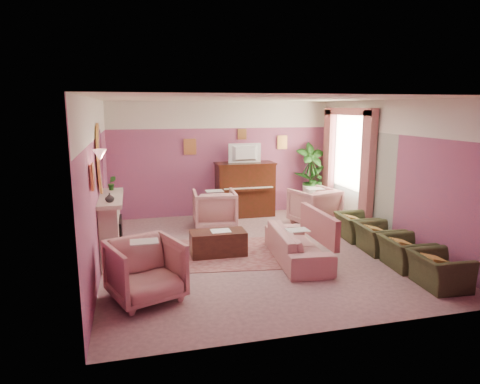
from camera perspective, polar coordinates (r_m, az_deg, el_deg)
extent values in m
cube|color=gray|center=(8.09, 2.15, -7.94)|extent=(5.50, 6.00, 0.01)
cube|color=white|center=(7.64, 2.31, 12.31)|extent=(5.50, 6.00, 0.01)
cube|color=#7F4875|center=(10.62, -2.39, 4.45)|extent=(5.50, 0.02, 2.80)
cube|color=#7F4875|center=(5.00, 12.05, -3.59)|extent=(5.50, 0.02, 2.80)
cube|color=#7F4875|center=(7.45, -18.51, 0.94)|extent=(0.02, 6.00, 2.80)
cube|color=#7F4875|center=(8.91, 19.45, 2.50)|extent=(0.02, 6.00, 2.80)
cube|color=silver|center=(10.54, -2.43, 10.26)|extent=(5.50, 0.01, 0.65)
cube|color=#A4AB9A|center=(10.05, 15.17, 1.80)|extent=(0.01, 3.00, 2.15)
cube|color=#C0AD9B|center=(7.82, -16.85, -4.88)|extent=(0.30, 1.40, 1.10)
cube|color=black|center=(7.86, -16.05, -5.90)|extent=(0.18, 0.72, 0.68)
cube|color=#FF360E|center=(7.91, -15.69, -7.13)|extent=(0.06, 0.54, 0.10)
cube|color=#C0AD9B|center=(7.69, -16.87, -0.78)|extent=(0.40, 1.55, 0.07)
cube|color=#C0AD9B|center=(7.98, -15.18, -8.53)|extent=(0.55, 1.50, 0.02)
ellipsoid|color=#DCA04E|center=(7.59, -18.22, 4.20)|extent=(0.04, 0.72, 1.20)
ellipsoid|color=white|center=(7.59, -18.03, 4.21)|extent=(0.01, 0.60, 1.06)
cone|color=#DF9D8F|center=(6.52, -18.18, 4.72)|extent=(0.20, 0.20, 0.16)
cube|color=#3B1A0D|center=(10.55, 0.66, 0.28)|extent=(1.40, 0.60, 1.30)
cube|color=#3B1A0D|center=(10.20, 1.17, 0.31)|extent=(1.30, 0.12, 0.06)
cube|color=beige|center=(10.19, 1.17, 0.53)|extent=(1.20, 0.08, 0.02)
cube|color=#3B1A0D|center=(10.44, 0.67, 3.84)|extent=(1.45, 0.65, 0.04)
imported|color=black|center=(10.36, 0.75, 5.40)|extent=(0.80, 0.12, 0.48)
cube|color=#DCA04E|center=(10.41, -6.69, 6.02)|extent=(0.30, 0.03, 0.38)
cube|color=#DCA04E|center=(10.97, 5.63, 6.62)|extent=(0.26, 0.03, 0.34)
cube|color=#DCA04E|center=(10.64, 0.29, 7.72)|extent=(0.22, 0.03, 0.26)
cube|color=#DCA04E|center=(6.21, -19.06, 1.95)|extent=(0.03, 0.28, 0.36)
cube|color=beige|center=(10.17, 14.49, 5.50)|extent=(0.03, 1.40, 1.80)
cube|color=#A85E5F|center=(9.39, 16.63, 2.46)|extent=(0.16, 0.34, 2.60)
cube|color=#A85E5F|center=(10.99, 11.73, 3.93)|extent=(0.16, 0.34, 2.60)
cube|color=#A85E5F|center=(10.09, 14.33, 10.36)|extent=(0.16, 2.20, 0.16)
imported|color=#1B4B15|center=(8.19, -16.71, 1.16)|extent=(0.16, 0.16, 0.28)
imported|color=silver|center=(7.17, -16.99, -0.73)|extent=(0.16, 0.16, 0.16)
cube|color=#8F5350|center=(7.97, -2.59, -8.19)|extent=(2.73, 2.14, 0.01)
cube|color=#3C1E16|center=(7.85, -2.94, -6.82)|extent=(1.01, 0.52, 0.45)
cube|color=white|center=(7.79, -2.60, -5.19)|extent=(0.35, 0.28, 0.01)
imported|color=tan|center=(7.61, 7.64, -6.21)|extent=(0.64, 1.92, 0.78)
cube|color=#A85E5F|center=(7.70, 10.46, -4.44)|extent=(0.10, 1.45, 0.53)
imported|color=tan|center=(9.51, -3.41, -2.03)|extent=(0.91, 0.91, 0.95)
imported|color=tan|center=(9.88, 9.90, -1.67)|extent=(0.91, 0.91, 0.95)
imported|color=tan|center=(6.17, -12.50, -9.75)|extent=(0.91, 0.91, 0.95)
imported|color=#3A4123|center=(7.12, 25.06, -8.80)|extent=(0.56, 0.80, 0.69)
imported|color=#3A4123|center=(7.73, 21.22, -6.94)|extent=(0.56, 0.80, 0.69)
imported|color=#3A4123|center=(8.38, 17.98, -5.33)|extent=(0.56, 0.80, 0.69)
imported|color=#3A4123|center=(9.05, 15.23, -3.95)|extent=(0.56, 0.80, 0.69)
cylinder|color=beige|center=(11.06, 9.65, -0.95)|extent=(0.52, 0.52, 0.70)
imported|color=#1B4B15|center=(10.96, 9.74, 1.71)|extent=(0.30, 0.30, 0.34)
imported|color=#1B4B15|center=(10.93, 10.52, 1.49)|extent=(0.16, 0.16, 0.28)
cylinder|color=#9F4E45|center=(11.18, 9.26, -1.75)|extent=(0.34, 0.34, 0.34)
imported|color=#1B4B15|center=(11.01, 9.40, 2.76)|extent=(0.76, 0.76, 1.44)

